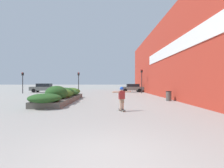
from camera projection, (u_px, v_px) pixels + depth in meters
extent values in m
plane|color=gray|center=(107.00, 159.00, 3.73)|extent=(300.00, 300.00, 0.00)
cube|color=#B23323|center=(166.00, 57.00, 19.21)|extent=(0.60, 42.00, 8.88)
cube|color=white|center=(185.00, 42.00, 13.79)|extent=(0.06, 23.55, 1.20)
cube|color=#605B54|center=(62.00, 99.00, 15.30)|extent=(2.13, 9.00, 0.40)
ellipsoid|color=#234C1E|center=(45.00, 98.00, 11.28)|extent=(2.10, 2.18, 0.62)
ellipsoid|color=#234C1E|center=(56.00, 93.00, 13.34)|extent=(1.65, 1.84, 1.15)
ellipsoid|color=#3D6623|center=(60.00, 93.00, 14.67)|extent=(2.19, 2.07, 0.88)
ellipsoid|color=#234C1E|center=(65.00, 92.00, 16.24)|extent=(1.77, 1.79, 0.90)
ellipsoid|color=#234C1E|center=(67.00, 93.00, 17.34)|extent=(2.28, 2.68, 0.62)
ellipsoid|color=#3D6623|center=(71.00, 91.00, 19.04)|extent=(2.03, 1.96, 0.79)
cube|color=black|center=(122.00, 110.00, 10.05)|extent=(0.43, 0.65, 0.01)
cylinder|color=beige|center=(119.00, 110.00, 10.22)|extent=(0.07, 0.08, 0.06)
cylinder|color=beige|center=(121.00, 110.00, 10.29)|extent=(0.07, 0.08, 0.06)
cylinder|color=beige|center=(123.00, 111.00, 9.82)|extent=(0.07, 0.08, 0.06)
cylinder|color=beige|center=(125.00, 111.00, 9.89)|extent=(0.07, 0.08, 0.06)
cylinder|color=tan|center=(121.00, 104.00, 10.02)|extent=(0.15, 0.15, 0.60)
cylinder|color=tan|center=(123.00, 104.00, 10.08)|extent=(0.15, 0.15, 0.60)
cube|color=gray|center=(122.00, 101.00, 10.05)|extent=(0.27, 0.25, 0.22)
cube|color=maroon|center=(122.00, 95.00, 10.05)|extent=(0.38, 0.30, 0.47)
cylinder|color=tan|center=(116.00, 92.00, 9.87)|extent=(0.44, 0.26, 0.08)
cylinder|color=tan|center=(128.00, 92.00, 10.22)|extent=(0.44, 0.26, 0.08)
sphere|color=tan|center=(122.00, 89.00, 10.04)|extent=(0.20, 0.20, 0.20)
sphere|color=blue|center=(122.00, 89.00, 10.04)|extent=(0.23, 0.23, 0.23)
cylinder|color=#514C47|center=(169.00, 96.00, 15.80)|extent=(0.47, 0.47, 0.83)
cylinder|color=black|center=(169.00, 91.00, 15.79)|extent=(0.49, 0.49, 0.05)
cube|color=slate|center=(132.00, 88.00, 30.58)|extent=(3.95, 1.72, 0.62)
cube|color=black|center=(133.00, 85.00, 30.58)|extent=(2.17, 1.51, 0.49)
cylinder|color=black|center=(125.00, 90.00, 29.75)|extent=(0.64, 0.22, 0.64)
cylinder|color=black|center=(124.00, 90.00, 31.38)|extent=(0.64, 0.22, 0.64)
cylinder|color=black|center=(140.00, 90.00, 29.79)|extent=(0.64, 0.22, 0.64)
cylinder|color=black|center=(138.00, 90.00, 31.42)|extent=(0.64, 0.22, 0.64)
cube|color=slate|center=(43.00, 89.00, 30.01)|extent=(4.16, 1.81, 0.65)
cube|color=black|center=(44.00, 85.00, 30.01)|extent=(2.29, 1.60, 0.55)
cylinder|color=black|center=(34.00, 91.00, 29.13)|extent=(0.62, 0.22, 0.62)
cylinder|color=black|center=(38.00, 90.00, 30.85)|extent=(0.62, 0.22, 0.62)
cylinder|color=black|center=(49.00, 91.00, 29.18)|extent=(0.62, 0.22, 0.62)
cylinder|color=black|center=(52.00, 90.00, 30.90)|extent=(0.62, 0.22, 0.62)
cube|color=slate|center=(168.00, 88.00, 34.73)|extent=(4.55, 1.92, 0.61)
cube|color=black|center=(167.00, 85.00, 34.73)|extent=(2.50, 1.69, 0.48)
cylinder|color=black|center=(173.00, 89.00, 35.67)|extent=(0.70, 0.22, 0.70)
cylinder|color=black|center=(177.00, 89.00, 33.85)|extent=(0.70, 0.22, 0.70)
cylinder|color=black|center=(159.00, 89.00, 35.62)|extent=(0.70, 0.22, 0.70)
cylinder|color=black|center=(162.00, 89.00, 33.80)|extent=(0.70, 0.22, 0.70)
cylinder|color=black|center=(79.00, 84.00, 27.24)|extent=(0.11, 0.11, 2.78)
cube|color=black|center=(79.00, 74.00, 27.23)|extent=(0.28, 0.20, 0.45)
sphere|color=red|center=(78.00, 73.00, 27.10)|extent=(0.15, 0.15, 0.15)
sphere|color=#2D2823|center=(78.00, 74.00, 27.10)|extent=(0.15, 0.15, 0.15)
sphere|color=#2D2823|center=(78.00, 75.00, 27.11)|extent=(0.15, 0.15, 0.15)
cylinder|color=black|center=(142.00, 83.00, 27.18)|extent=(0.11, 0.11, 3.24)
cube|color=black|center=(142.00, 71.00, 27.17)|extent=(0.28, 0.20, 0.45)
sphere|color=red|center=(142.00, 70.00, 27.04)|extent=(0.15, 0.15, 0.15)
sphere|color=#2D2823|center=(142.00, 71.00, 27.05)|extent=(0.15, 0.15, 0.15)
sphere|color=#2D2823|center=(142.00, 72.00, 27.05)|extent=(0.15, 0.15, 0.15)
cylinder|color=black|center=(23.00, 84.00, 26.68)|extent=(0.11, 0.11, 2.75)
cube|color=black|center=(23.00, 74.00, 26.67)|extent=(0.28, 0.20, 0.45)
sphere|color=red|center=(22.00, 73.00, 26.55)|extent=(0.15, 0.15, 0.15)
sphere|color=#2D2823|center=(22.00, 74.00, 26.55)|extent=(0.15, 0.15, 0.15)
sphere|color=#2D2823|center=(22.00, 75.00, 26.55)|extent=(0.15, 0.15, 0.15)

